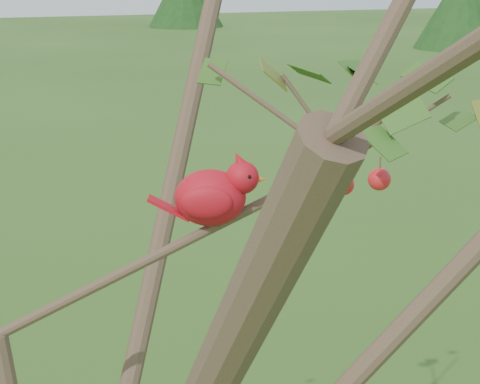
{
  "coord_description": "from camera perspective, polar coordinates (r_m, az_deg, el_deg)",
  "views": [
    {
      "loc": [
        -0.06,
        -1.05,
        2.53
      ],
      "look_at": [
        0.36,
        0.05,
        2.16
      ],
      "focal_mm": 55.0,
      "sensor_mm": 36.0,
      "label": 1
    }
  ],
  "objects": [
    {
      "name": "cardinal",
      "position": [
        1.23,
        -2.02,
        -0.21
      ],
      "size": [
        0.2,
        0.13,
        0.14
      ],
      "rotation": [
        0.0,
        0.0,
        -0.36
      ],
      "color": "red",
      "rests_on": "ground"
    },
    {
      "name": "crabapple_tree",
      "position": [
        1.1,
        -14.88,
        -5.05
      ],
      "size": [
        2.35,
        2.05,
        2.95
      ],
      "color": "#463526",
      "rests_on": "ground"
    }
  ]
}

